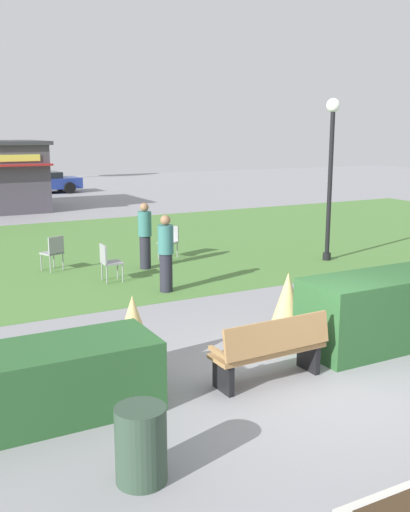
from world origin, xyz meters
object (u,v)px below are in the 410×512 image
Objects in this scene: trash_bin at (141,444)px; person_strolling at (145,235)px; cafe_chair_center at (169,239)px; cafe_chair_west at (54,250)px; person_standing at (166,253)px; parked_car_center_slot at (41,182)px; lamppost_mid at (331,160)px; cafe_chair_east at (108,260)px; park_bench at (271,349)px.

person_strolling is at bearing 67.20° from trash_bin.
person_strolling is at bearing -140.56° from cafe_chair_center.
cafe_chair_west is at bearing -178.88° from cafe_chair_center.
person_standing reaches higher than cafe_chair_west.
cafe_chair_west is at bearing -102.10° from parked_car_center_slot.
person_strolling reaches higher than trash_bin.
person_standing is at bearing -142.80° from person_strolling.
lamppost_mid is 4.81× the size of cafe_chair_west.
person_standing is at bearing -96.30° from parked_car_center_slot.
trash_bin is at bearing 10.94° from person_standing.
cafe_chair_east is 0.53× the size of person_strolling.
cafe_chair_west is 2.30m from person_strolling.
person_standing is at bearing -170.35° from lamppost_mid.
lamppost_mid is 7.53m from cafe_chair_west.
parked_car_center_slot reaches higher than cafe_chair_west.
park_bench is 5.09m from person_standing.
cafe_chair_west is 0.21× the size of parked_car_center_slot.
cafe_chair_west is (1.52, 9.49, 0.13)m from trash_bin.
trash_bin is 10.66m from cafe_chair_center.
person_strolling reaches higher than parked_car_center_slot.
person_standing is 22.55m from parked_car_center_slot.
person_strolling is at bearing -21.50° from cafe_chair_west.
park_bench reaches higher than cafe_chair_center.
cafe_chair_west is at bearing 80.90° from trash_bin.
cafe_chair_east is at bearing 73.18° from trash_bin.
cafe_chair_center is 1.45m from person_strolling.
person_standing is at bearing -115.99° from cafe_chair_center.
person_standing reaches higher than parked_car_center_slot.
cafe_chair_center is (4.73, 9.55, 0.13)m from trash_bin.
park_bench is 1.92× the size of cafe_chair_center.
cafe_chair_east is 1.67m from person_standing.
cafe_chair_east is at bearing -63.40° from cafe_chair_west.
park_bench is at bearing -134.95° from lamppost_mid.
trash_bin is (-8.39, -7.28, -2.29)m from lamppost_mid.
person_strolling is 0.39× the size of parked_car_center_slot.
parked_car_center_slot is at bearing 42.70° from person_strolling.
park_bench is at bearing 28.75° from trash_bin.
parked_car_center_slot is (0.94, 19.26, 0.12)m from cafe_chair_center.
person_standing is (0.83, -1.42, 0.33)m from cafe_chair_east.
cafe_chair_center is at bearing -168.55° from person_standing.
person_strolling is at bearing -153.80° from person_standing.
lamppost_mid reaches higher than person_standing.
park_bench is 8.48m from cafe_chair_center.
cafe_chair_east is (-0.13, 6.44, 0.05)m from park_bench.
person_standing is (-5.20, -0.88, -1.83)m from lamppost_mid.
cafe_chair_east is (-6.03, 0.53, -2.16)m from lamppost_mid.
lamppost_mid is 2.53× the size of person_strolling.
cafe_chair_west is at bearing 162.18° from lamppost_mid.
person_standing reaches higher than trash_bin.
lamppost_mid reaches higher than cafe_chair_east.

